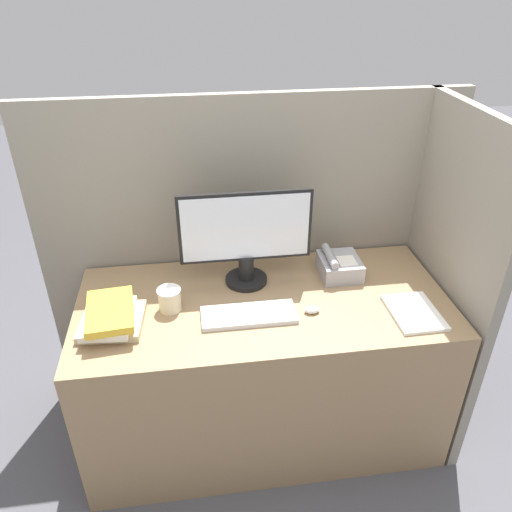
# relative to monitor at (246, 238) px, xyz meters

# --- Properties ---
(ground_plane) EXTENTS (12.00, 12.00, 0.00)m
(ground_plane) POSITION_rel_monitor_xyz_m (0.05, -0.52, -0.97)
(ground_plane) COLOR #4C4C51
(cubicle_panel_rear) EXTENTS (1.97, 0.04, 1.53)m
(cubicle_panel_rear) POSITION_rel_monitor_xyz_m (0.05, 0.24, -0.21)
(cubicle_panel_rear) COLOR gray
(cubicle_panel_rear) RESTS_ON ground_plane
(cubicle_panel_right) EXTENTS (0.04, 0.79, 1.53)m
(cubicle_panel_right) POSITION_rel_monitor_xyz_m (0.88, -0.13, -0.21)
(cubicle_panel_right) COLOR gray
(cubicle_panel_right) RESTS_ON ground_plane
(desk) EXTENTS (1.57, 0.73, 0.75)m
(desk) POSITION_rel_monitor_xyz_m (0.05, -0.16, -0.60)
(desk) COLOR #937551
(desk) RESTS_ON ground_plane
(monitor) EXTENTS (0.57, 0.19, 0.43)m
(monitor) POSITION_rel_monitor_xyz_m (0.00, 0.00, 0.00)
(monitor) COLOR black
(monitor) RESTS_ON desk
(keyboard) EXTENTS (0.38, 0.15, 0.02)m
(keyboard) POSITION_rel_monitor_xyz_m (-0.02, -0.26, -0.21)
(keyboard) COLOR silver
(keyboard) RESTS_ON desk
(mouse) EXTENTS (0.06, 0.04, 0.03)m
(mouse) POSITION_rel_monitor_xyz_m (0.24, -0.27, -0.21)
(mouse) COLOR silver
(mouse) RESTS_ON desk
(coffee_cup) EXTENTS (0.10, 0.10, 0.10)m
(coffee_cup) POSITION_rel_monitor_xyz_m (-0.34, -0.16, -0.17)
(coffee_cup) COLOR beige
(coffee_cup) RESTS_ON desk
(book_stack) EXTENTS (0.26, 0.29, 0.09)m
(book_stack) POSITION_rel_monitor_xyz_m (-0.56, -0.24, -0.18)
(book_stack) COLOR #C6B78C
(book_stack) RESTS_ON desk
(desk_telephone) EXTENTS (0.18, 0.20, 0.12)m
(desk_telephone) POSITION_rel_monitor_xyz_m (0.42, -0.01, -0.17)
(desk_telephone) COLOR #99999E
(desk_telephone) RESTS_ON desk
(paper_pile) EXTENTS (0.19, 0.26, 0.02)m
(paper_pile) POSITION_rel_monitor_xyz_m (0.65, -0.34, -0.21)
(paper_pile) COLOR white
(paper_pile) RESTS_ON desk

